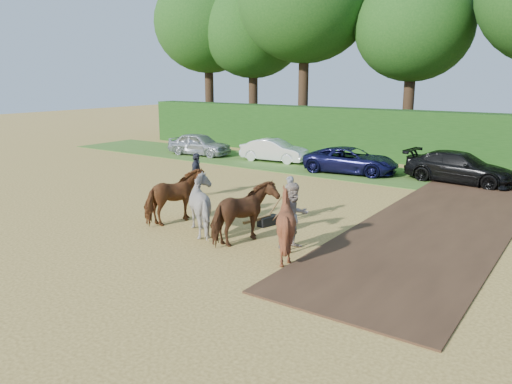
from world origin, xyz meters
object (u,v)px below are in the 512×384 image
object	(u,v)px
parked_cars	(473,171)
spectator_far	(196,175)
spectator_near	(294,216)
plough_team	(227,209)

from	to	relation	value
parked_cars	spectator_far	bearing A→B (deg)	-135.40
spectator_near	spectator_far	bearing A→B (deg)	90.00
spectator_far	parked_cars	xyz separation A→B (m)	(8.96, 8.84, -0.23)
spectator_far	plough_team	bearing A→B (deg)	-158.52
plough_team	spectator_near	bearing A→B (deg)	7.36
parked_cars	plough_team	bearing A→B (deg)	-110.39
spectator_near	plough_team	size ratio (longest dim) A/B	0.31
spectator_far	parked_cars	world-z (taller)	spectator_far
spectator_near	parked_cars	distance (m)	12.29
plough_team	parked_cars	xyz separation A→B (m)	(4.59, 12.35, -0.23)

